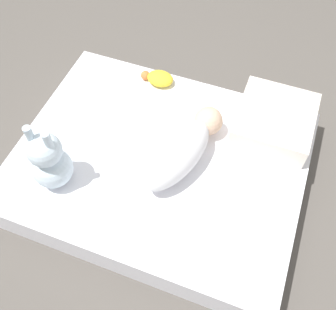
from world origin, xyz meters
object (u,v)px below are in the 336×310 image
(pillow, at_px, (274,121))
(bunny_plush, at_px, (49,161))
(turtle_plush, at_px, (159,78))
(swaddled_baby, at_px, (182,149))

(pillow, distance_m, bunny_plush, 1.03)
(bunny_plush, bearing_deg, turtle_plush, -106.35)
(turtle_plush, bearing_deg, pillow, 171.54)
(bunny_plush, height_order, turtle_plush, bunny_plush)
(bunny_plush, xyz_separation_m, turtle_plush, (-0.21, -0.70, -0.11))
(swaddled_baby, xyz_separation_m, turtle_plush, (0.28, -0.42, -0.06))
(turtle_plush, bearing_deg, swaddled_baby, 123.36)
(swaddled_baby, distance_m, pillow, 0.47)
(bunny_plush, distance_m, turtle_plush, 0.74)
(swaddled_baby, height_order, pillow, swaddled_baby)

